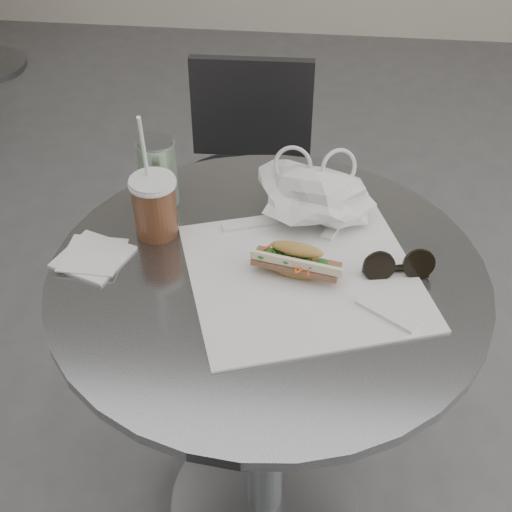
# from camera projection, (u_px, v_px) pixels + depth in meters

# --- Properties ---
(cafe_table) EXTENTS (0.76, 0.76, 0.74)m
(cafe_table) POSITION_uv_depth(u_px,v_px,m) (266.00, 377.00, 1.40)
(cafe_table) COLOR slate
(cafe_table) RESTS_ON ground
(chair_far) EXTENTS (0.41, 0.42, 0.77)m
(chair_far) POSITION_uv_depth(u_px,v_px,m) (248.00, 228.00, 1.96)
(chair_far) COLOR #2E2E31
(chair_far) RESTS_ON ground
(sandwich_paper) EXTENTS (0.48, 0.46, 0.00)m
(sandwich_paper) POSITION_uv_depth(u_px,v_px,m) (303.00, 275.00, 1.21)
(sandwich_paper) COLOR white
(sandwich_paper) RESTS_ON cafe_table
(banh_mi) EXTENTS (0.19, 0.11, 0.06)m
(banh_mi) POSITION_uv_depth(u_px,v_px,m) (296.00, 261.00, 1.20)
(banh_mi) COLOR tan
(banh_mi) RESTS_ON sandwich_paper
(iced_coffee) EXTENTS (0.09, 0.09, 0.25)m
(iced_coffee) POSITION_uv_depth(u_px,v_px,m) (155.00, 205.00, 1.27)
(iced_coffee) COLOR brown
(iced_coffee) RESTS_ON cafe_table
(sunglasses) EXTENTS (0.13, 0.05, 0.06)m
(sunglasses) POSITION_uv_depth(u_px,v_px,m) (398.00, 267.00, 1.20)
(sunglasses) COLOR black
(sunglasses) RESTS_ON cafe_table
(plastic_bag) EXTENTS (0.23, 0.19, 0.10)m
(plastic_bag) POSITION_uv_depth(u_px,v_px,m) (314.00, 197.00, 1.31)
(plastic_bag) COLOR white
(plastic_bag) RESTS_ON cafe_table
(napkin_stack) EXTENTS (0.14, 0.14, 0.01)m
(napkin_stack) POSITION_uv_depth(u_px,v_px,m) (93.00, 256.00, 1.25)
(napkin_stack) COLOR white
(napkin_stack) RESTS_ON cafe_table
(drink_can) EXTENTS (0.07, 0.07, 0.14)m
(drink_can) POSITION_uv_depth(u_px,v_px,m) (158.00, 172.00, 1.34)
(drink_can) COLOR #55915D
(drink_can) RESTS_ON cafe_table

